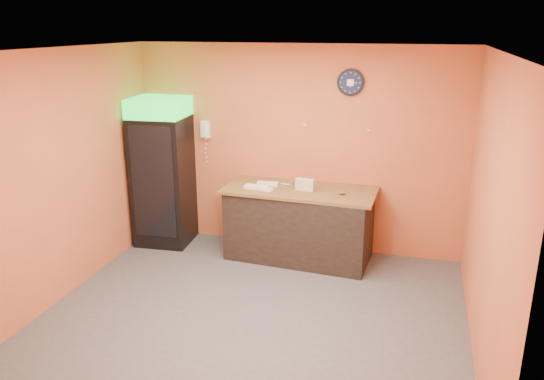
% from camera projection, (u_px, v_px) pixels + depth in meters
% --- Properties ---
extents(floor, '(4.50, 4.50, 0.00)m').
position_uv_depth(floor, '(254.00, 314.00, 5.80)').
color(floor, '#47474C').
rests_on(floor, ground).
extents(back_wall, '(4.50, 0.02, 2.80)m').
position_uv_depth(back_wall, '(297.00, 149.00, 7.22)').
color(back_wall, '#DA663D').
rests_on(back_wall, floor).
extents(left_wall, '(0.02, 4.00, 2.80)m').
position_uv_depth(left_wall, '(62.00, 176.00, 5.96)').
color(left_wall, '#DA663D').
rests_on(left_wall, floor).
extents(right_wall, '(0.02, 4.00, 2.80)m').
position_uv_depth(right_wall, '(489.00, 213.00, 4.80)').
color(right_wall, '#DA663D').
rests_on(right_wall, floor).
extents(ceiling, '(4.50, 4.00, 0.02)m').
position_uv_depth(ceiling, '(251.00, 50.00, 4.96)').
color(ceiling, white).
rests_on(ceiling, back_wall).
extents(beverage_cooler, '(0.78, 0.79, 2.08)m').
position_uv_depth(beverage_cooler, '(162.00, 174.00, 7.44)').
color(beverage_cooler, black).
rests_on(beverage_cooler, floor).
extents(prep_counter, '(1.91, 0.95, 0.93)m').
position_uv_depth(prep_counter, '(299.00, 225.00, 7.08)').
color(prep_counter, black).
rests_on(prep_counter, floor).
extents(wall_clock, '(0.34, 0.06, 0.34)m').
position_uv_depth(wall_clock, '(351.00, 82.00, 6.73)').
color(wall_clock, black).
rests_on(wall_clock, back_wall).
extents(wall_phone, '(0.13, 0.11, 0.24)m').
position_uv_depth(wall_phone, '(205.00, 129.00, 7.44)').
color(wall_phone, white).
rests_on(wall_phone, back_wall).
extents(butcher_paper, '(2.01, 0.94, 0.04)m').
position_uv_depth(butcher_paper, '(300.00, 190.00, 6.93)').
color(butcher_paper, brown).
rests_on(butcher_paper, prep_counter).
extents(sub_roll_stack, '(0.25, 0.11, 0.15)m').
position_uv_depth(sub_roll_stack, '(305.00, 185.00, 6.85)').
color(sub_roll_stack, beige).
rests_on(sub_roll_stack, butcher_paper).
extents(wrapped_sandwich_left, '(0.31, 0.14, 0.04)m').
position_uv_depth(wrapped_sandwich_left, '(256.00, 187.00, 6.93)').
color(wrapped_sandwich_left, white).
rests_on(wrapped_sandwich_left, butcher_paper).
extents(wrapped_sandwich_mid, '(0.26, 0.15, 0.04)m').
position_uv_depth(wrapped_sandwich_mid, '(264.00, 189.00, 6.87)').
color(wrapped_sandwich_mid, white).
rests_on(wrapped_sandwich_mid, butcher_paper).
extents(wrapped_sandwich_right, '(0.29, 0.14, 0.04)m').
position_uv_depth(wrapped_sandwich_right, '(268.00, 184.00, 7.09)').
color(wrapped_sandwich_right, white).
rests_on(wrapped_sandwich_right, butcher_paper).
extents(kitchen_tool, '(0.06, 0.06, 0.06)m').
position_uv_depth(kitchen_tool, '(292.00, 183.00, 7.06)').
color(kitchen_tool, silver).
rests_on(kitchen_tool, butcher_paper).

